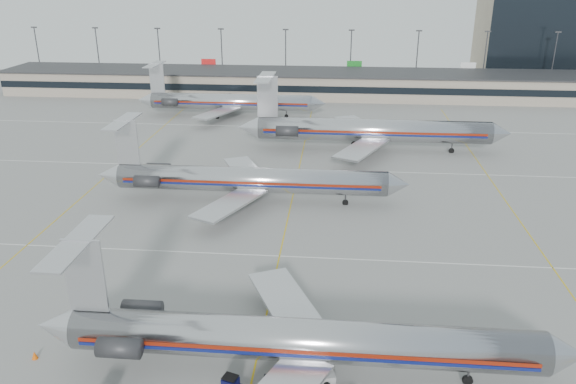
# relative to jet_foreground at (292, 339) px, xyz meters

# --- Properties ---
(ground) EXTENTS (260.00, 260.00, 0.00)m
(ground) POSITION_rel_jet_foreground_xyz_m (-3.07, 9.66, -3.28)
(ground) COLOR gray
(ground) RESTS_ON ground
(apron_markings) EXTENTS (160.00, 0.15, 0.02)m
(apron_markings) POSITION_rel_jet_foreground_xyz_m (-3.07, 19.66, -3.27)
(apron_markings) COLOR silver
(apron_markings) RESTS_ON ground
(terminal) EXTENTS (162.00, 17.00, 6.25)m
(terminal) POSITION_rel_jet_foreground_xyz_m (-3.07, 107.63, -0.12)
(terminal) COLOR gray
(terminal) RESTS_ON ground
(light_mast_row) EXTENTS (163.60, 0.40, 15.28)m
(light_mast_row) POSITION_rel_jet_foreground_xyz_m (-3.07, 121.66, 5.30)
(light_mast_row) COLOR #38383D
(light_mast_row) RESTS_ON ground
(distant_building) EXTENTS (30.00, 20.00, 25.00)m
(distant_building) POSITION_rel_jet_foreground_xyz_m (58.93, 137.66, 9.22)
(distant_building) COLOR tan
(distant_building) RESTS_ON ground
(jet_foreground) EXTENTS (43.22, 25.45, 11.31)m
(jet_foreground) POSITION_rel_jet_foreground_xyz_m (0.00, 0.00, 0.00)
(jet_foreground) COLOR #B7B7BB
(jet_foreground) RESTS_ON ground
(jet_second_row) EXTENTS (43.60, 25.67, 11.41)m
(jet_second_row) POSITION_rel_jet_foreground_xyz_m (-9.52, 35.38, 0.03)
(jet_second_row) COLOR #B7B7BB
(jet_second_row) RESTS_ON ground
(jet_third_row) EXTENTS (48.19, 29.64, 13.18)m
(jet_third_row) POSITION_rel_jet_foreground_xyz_m (8.27, 60.93, 0.54)
(jet_third_row) COLOR #B7B7BB
(jet_third_row) RESTS_ON ground
(jet_back_row) EXTENTS (41.90, 25.77, 11.46)m
(jet_back_row) POSITION_rel_jet_foreground_xyz_m (-21.38, 83.78, 0.04)
(jet_back_row) COLOR #B7B7BB
(jet_back_row) RESTS_ON ground
(uld_container) EXTENTS (1.86, 1.65, 1.72)m
(uld_container) POSITION_rel_jet_foreground_xyz_m (1.54, -1.09, -2.41)
(uld_container) COLOR #2D2D30
(uld_container) RESTS_ON ground
(belt_loader) EXTENTS (5.04, 2.48, 2.58)m
(belt_loader) POSITION_rel_jet_foreground_xyz_m (1.47, -1.01, -2.59)
(belt_loader) COLOR #A9A9A9
(belt_loader) RESTS_ON ground
(ramp_worker_near) EXTENTS (0.84, 0.83, 1.96)m
(ramp_worker_near) POSITION_rel_jet_foreground_xyz_m (-0.88, -0.32, -2.30)
(ramp_worker_near) COLOR #C7DC14
(ramp_worker_near) RESTS_ON ground
(cone_left) EXTENTS (0.52, 0.52, 0.69)m
(cone_left) POSITION_rel_jet_foreground_xyz_m (-21.54, -0.17, -2.94)
(cone_left) COLOR #DB5307
(cone_left) RESTS_ON ground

